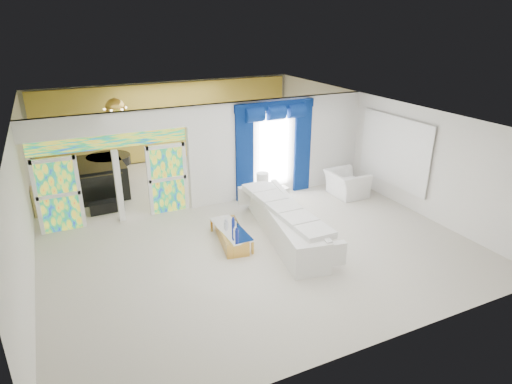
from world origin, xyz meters
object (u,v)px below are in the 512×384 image
white_sofa (284,223)px  grand_piano (98,178)px  console_table (271,195)px  armchair (346,184)px  coffee_table (231,236)px

white_sofa → grand_piano: grand_piano is taller
white_sofa → grand_piano: 6.47m
console_table → white_sofa: bearing=-109.0°
armchair → grand_piano: (-7.01, 3.52, 0.13)m
armchair → grand_piano: grand_piano is taller
console_table → grand_piano: bearing=147.8°
white_sofa → coffee_table: bearing=177.3°
coffee_table → console_table: (2.12, 1.92, 0.00)m
coffee_table → armchair: (4.47, 1.34, 0.21)m
console_table → grand_piano: (-4.66, 2.94, 0.33)m
grand_piano → armchair: bearing=-28.0°
coffee_table → console_table: console_table is taller
armchair → coffee_table: bearing=107.4°
white_sofa → console_table: size_ratio=3.59×
white_sofa → coffee_table: 1.40m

